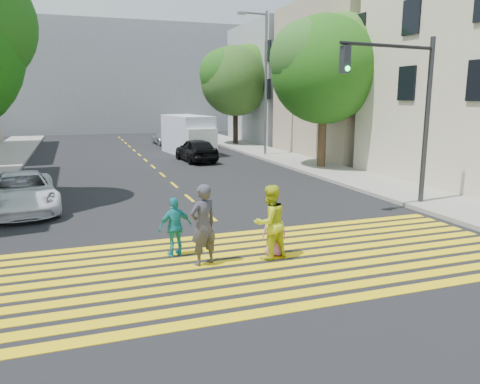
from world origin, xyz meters
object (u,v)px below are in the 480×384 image
pedestrian_child (274,232)px  pedestrian_extra (175,227)px  pedestrian_man (203,225)px  silver_car (165,137)px  tree_right_near (326,64)px  traffic_signal (406,99)px  tree_right_far (236,77)px  dark_car_near (196,150)px  white_van (189,136)px  pedestrian_woman (270,222)px  dark_car_parked (200,140)px  white_sedan (22,192)px

pedestrian_child → pedestrian_extra: pedestrian_extra is taller
pedestrian_man → silver_car: 29.24m
tree_right_near → traffic_signal: 9.67m
tree_right_far → pedestrian_child: size_ratio=6.57×
pedestrian_extra → silver_car: size_ratio=0.36×
tree_right_far → dark_car_near: size_ratio=1.91×
white_van → traffic_signal: (3.30, -18.28, 2.58)m
pedestrian_woman → white_van: size_ratio=0.31×
pedestrian_man → tree_right_near: bearing=-150.0°
dark_car_parked → pedestrian_man: bearing=-95.7°
pedestrian_extra → dark_car_near: pedestrian_extra is taller
pedestrian_woman → dark_car_parked: 25.68m
pedestrian_woman → dark_car_parked: size_ratio=0.48×
dark_car_near → dark_car_parked: dark_car_near is taller
tree_right_near → pedestrian_child: (-8.30, -12.46, -5.02)m
pedestrian_man → traffic_signal: size_ratio=0.33×
tree_right_far → pedestrian_extra: bearing=-112.1°
silver_car → traffic_signal: traffic_signal is taller
pedestrian_extra → traffic_signal: bearing=-176.5°
pedestrian_child → dark_car_parked: bearing=-86.0°
tree_right_far → white_van: (-5.10, -4.83, -4.22)m
dark_car_near → dark_car_parked: bearing=-110.9°
white_van → white_sedan: bearing=-130.0°
pedestrian_child → silver_car: size_ratio=0.30×
pedestrian_child → dark_car_parked: size_ratio=0.32×
pedestrian_man → white_van: bearing=-123.4°
dark_car_parked → pedestrian_child: bearing=-91.8°
pedestrian_extra → dark_car_near: size_ratio=0.35×
tree_right_far → white_sedan: 24.38m
pedestrian_woman → white_van: (3.09, 21.61, 0.35)m
pedestrian_child → white_van: white_van is taller
tree_right_far → pedestrian_man: tree_right_far is taller
tree_right_far → pedestrian_woman: bearing=-107.2°
pedestrian_man → dark_car_near: (4.26, 17.70, -0.25)m
tree_right_near → pedestrian_woman: size_ratio=4.54×
white_sedan → silver_car: (8.96, 21.66, -0.07)m
pedestrian_child → white_van: bearing=-83.2°
tree_right_far → pedestrian_extra: size_ratio=5.45×
pedestrian_extra → white_van: size_ratio=0.25×
pedestrian_extra → dark_car_near: bearing=-117.8°
tree_right_far → pedestrian_man: size_ratio=4.18×
tree_right_far → white_sedan: bearing=-127.0°
tree_right_far → pedestrian_man: bearing=-110.5°
pedestrian_woman → pedestrian_man: bearing=-19.1°
white_van → pedestrian_extra: bearing=-111.1°
dark_car_near → silver_car: (0.15, 11.21, -0.13)m
tree_right_near → pedestrian_woman: (-8.48, -12.60, -4.72)m
dark_car_near → traffic_signal: bearing=100.3°
pedestrian_woman → white_sedan: size_ratio=0.38×
white_sedan → dark_car_near: (8.82, 10.45, 0.05)m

